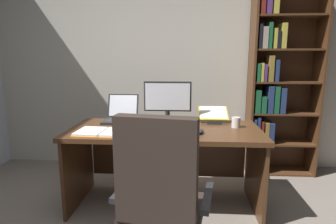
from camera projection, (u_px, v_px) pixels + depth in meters
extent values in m
cube|color=beige|center=(172.00, 53.00, 3.52)|extent=(5.04, 0.12, 2.86)
cube|color=#4C2D19|center=(165.00, 131.00, 2.56)|extent=(1.72, 0.78, 0.04)
cube|color=#4C2D19|center=(78.00, 167.00, 2.69)|extent=(0.03, 0.72, 0.70)
cube|color=#4C2D19|center=(255.00, 172.00, 2.58)|extent=(0.03, 0.72, 0.70)
cube|color=#4C2D19|center=(168.00, 153.00, 2.98)|extent=(1.60, 0.03, 0.49)
cube|color=#4C2D19|center=(251.00, 82.00, 3.29)|extent=(0.02, 0.32, 2.20)
cube|color=#4C2D19|center=(318.00, 82.00, 3.24)|extent=(0.02, 0.32, 2.20)
cube|color=#4C2D19|center=(280.00, 81.00, 3.41)|extent=(0.78, 0.01, 2.20)
cube|color=#4C2D19|center=(277.00, 171.00, 3.47)|extent=(0.73, 0.30, 0.02)
cube|color=gray|center=(251.00, 162.00, 3.43)|extent=(0.03, 0.21, 0.23)
cube|color=navy|center=(255.00, 162.00, 3.43)|extent=(0.04, 0.23, 0.21)
cube|color=navy|center=(260.00, 159.00, 3.43)|extent=(0.04, 0.24, 0.29)
cube|color=navy|center=(264.00, 160.00, 3.40)|extent=(0.04, 0.19, 0.29)
cube|color=#4C2D19|center=(280.00, 142.00, 3.40)|extent=(0.73, 0.30, 0.02)
cube|color=navy|center=(253.00, 130.00, 3.37)|extent=(0.03, 0.24, 0.29)
cube|color=navy|center=(257.00, 129.00, 3.37)|extent=(0.03, 0.25, 0.31)
cube|color=maroon|center=(260.00, 131.00, 3.36)|extent=(0.03, 0.22, 0.26)
cube|color=olive|center=(265.00, 132.00, 3.35)|extent=(0.04, 0.21, 0.25)
cube|color=navy|center=(269.00, 132.00, 3.36)|extent=(0.06, 0.25, 0.25)
cube|color=#4C2D19|center=(282.00, 113.00, 3.33)|extent=(0.73, 0.30, 0.02)
cube|color=#195633|center=(256.00, 101.00, 3.31)|extent=(0.06, 0.25, 0.26)
cube|color=#195633|center=(262.00, 104.00, 3.29)|extent=(0.06, 0.22, 0.19)
cube|color=navy|center=(268.00, 99.00, 3.28)|extent=(0.06, 0.24, 0.31)
cube|color=#195633|center=(274.00, 99.00, 3.29)|extent=(0.05, 0.25, 0.31)
cube|color=navy|center=(281.00, 100.00, 3.25)|extent=(0.06, 0.18, 0.29)
cube|color=#4C2D19|center=(284.00, 82.00, 3.27)|extent=(0.73, 0.30, 0.02)
cube|color=#195633|center=(257.00, 72.00, 3.22)|extent=(0.04, 0.21, 0.20)
cube|color=gold|center=(261.00, 72.00, 3.20)|extent=(0.03, 0.18, 0.21)
cube|color=#512D66|center=(264.00, 73.00, 3.21)|extent=(0.03, 0.18, 0.19)
cube|color=olive|center=(269.00, 69.00, 3.20)|extent=(0.05, 0.19, 0.29)
cube|color=navy|center=(275.00, 71.00, 3.19)|extent=(0.04, 0.18, 0.24)
cube|color=#4C2D19|center=(287.00, 50.00, 3.20)|extent=(0.73, 0.30, 0.02)
cube|color=black|center=(259.00, 37.00, 3.15)|extent=(0.03, 0.20, 0.26)
cube|color=gray|center=(263.00, 38.00, 3.16)|extent=(0.06, 0.23, 0.23)
cube|color=#195633|center=(268.00, 36.00, 3.15)|extent=(0.03, 0.23, 0.28)
cube|color=gold|center=(273.00, 39.00, 3.14)|extent=(0.03, 0.21, 0.22)
cube|color=black|center=(276.00, 40.00, 3.16)|extent=(0.03, 0.24, 0.19)
cube|color=gold|center=(282.00, 36.00, 3.14)|extent=(0.05, 0.22, 0.27)
cube|color=#4C2D19|center=(289.00, 16.00, 3.13)|extent=(0.73, 0.30, 0.02)
cube|color=maroon|center=(262.00, 4.00, 3.07)|extent=(0.05, 0.17, 0.22)
cube|color=#512D66|center=(267.00, 5.00, 3.08)|extent=(0.06, 0.21, 0.20)
cube|color=gold|center=(274.00, 1.00, 3.09)|extent=(0.06, 0.25, 0.29)
cube|color=#2D231E|center=(165.00, 210.00, 1.86)|extent=(0.57, 0.56, 0.07)
cube|color=#2D231E|center=(156.00, 171.00, 1.61)|extent=(0.48, 0.18, 0.64)
cube|color=#232326|center=(124.00, 188.00, 1.90)|extent=(0.11, 0.39, 0.04)
cube|color=#232326|center=(208.00, 197.00, 1.78)|extent=(0.11, 0.39, 0.04)
cube|color=#232326|center=(168.00, 121.00, 2.81)|extent=(0.22, 0.16, 0.02)
cylinder|color=#232326|center=(168.00, 116.00, 2.80)|extent=(0.04, 0.04, 0.09)
cube|color=#232326|center=(168.00, 96.00, 2.77)|extent=(0.47, 0.02, 0.29)
cube|color=white|center=(168.00, 97.00, 2.75)|extent=(0.44, 0.00, 0.26)
cube|color=#232326|center=(120.00, 121.00, 2.80)|extent=(0.32, 0.26, 0.02)
cube|color=#2D2D30|center=(119.00, 120.00, 2.78)|extent=(0.27, 0.14, 0.00)
cube|color=#232326|center=(123.00, 106.00, 2.95)|extent=(0.32, 0.09, 0.23)
cube|color=white|center=(123.00, 105.00, 2.94)|extent=(0.29, 0.08, 0.21)
cube|color=#232326|center=(164.00, 132.00, 2.40)|extent=(0.42, 0.15, 0.02)
ellipsoid|color=#232326|center=(200.00, 131.00, 2.38)|extent=(0.06, 0.10, 0.04)
cube|color=#232326|center=(214.00, 123.00, 2.76)|extent=(0.14, 0.12, 0.01)
cube|color=#232326|center=(215.00, 122.00, 2.71)|extent=(0.26, 0.01, 0.01)
cube|color=yellow|center=(213.00, 113.00, 2.86)|extent=(0.29, 0.23, 0.11)
cube|color=white|center=(213.00, 112.00, 2.85)|extent=(0.27, 0.21, 0.09)
cube|color=orange|center=(91.00, 133.00, 2.40)|extent=(0.24, 0.30, 0.01)
cube|color=orange|center=(117.00, 133.00, 2.37)|extent=(0.24, 0.30, 0.01)
cube|color=white|center=(91.00, 131.00, 2.40)|extent=(0.23, 0.29, 0.02)
cube|color=white|center=(117.00, 132.00, 2.37)|extent=(0.23, 0.29, 0.02)
cylinder|color=#B7B7BC|center=(104.00, 132.00, 2.38)|extent=(0.03, 0.26, 0.02)
cube|color=white|center=(135.00, 128.00, 2.56)|extent=(0.17, 0.22, 0.01)
cylinder|color=maroon|center=(137.00, 127.00, 2.55)|extent=(0.13, 0.06, 0.01)
cylinder|color=silver|center=(236.00, 122.00, 2.59)|extent=(0.08, 0.08, 0.10)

